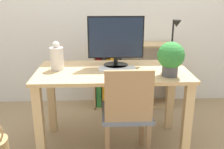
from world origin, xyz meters
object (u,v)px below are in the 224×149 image
keyboard (117,69)px  desk_lamp (174,38)px  monitor (116,40)px  vase (57,57)px  chair (127,112)px  bookshelf (119,78)px  potted_plant (171,57)px

keyboard → desk_lamp: bearing=12.5°
monitor → vase: size_ratio=1.99×
desk_lamp → chair: 0.79m
vase → bookshelf: (0.60, 0.83, -0.48)m
potted_plant → monitor: bearing=145.2°
bookshelf → potted_plant: bearing=-72.4°
chair → potted_plant: bearing=11.7°
bookshelf → chair: bearing=-90.8°
keyboard → potted_plant: 0.47m
potted_plant → bookshelf: 1.22m
chair → bookshelf: 1.15m
chair → monitor: bearing=96.5°
potted_plant → chair: 0.55m
keyboard → bookshelf: size_ratio=0.32×
monitor → chair: 0.64m
monitor → desk_lamp: size_ratio=1.18×
keyboard → vase: (-0.52, 0.03, 0.10)m
chair → vase: bearing=148.1°
monitor → keyboard: (0.01, -0.11, -0.23)m
vase → potted_plant: potted_plant is taller
vase → bookshelf: size_ratio=0.25×
vase → desk_lamp: desk_lamp is taller
potted_plant → bookshelf: (-0.33, 1.05, -0.52)m
chair → keyboard: bearing=99.2°
potted_plant → chair: bearing=-164.5°
monitor → chair: (0.07, -0.39, -0.50)m
vase → potted_plant: size_ratio=0.89×
vase → keyboard: bearing=-3.7°
monitor → vase: bearing=-171.5°
desk_lamp → potted_plant: (-0.10, -0.29, -0.10)m
vase → chair: vase is taller
monitor → keyboard: 0.26m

